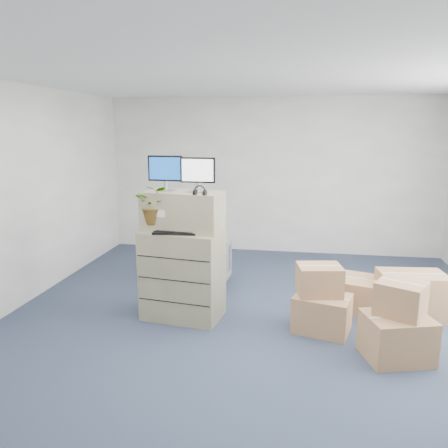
{
  "coord_description": "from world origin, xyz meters",
  "views": [
    {
      "loc": [
        0.46,
        -4.44,
        2.22
      ],
      "look_at": [
        -0.36,
        0.4,
        1.16
      ],
      "focal_mm": 35.0,
      "sensor_mm": 36.0,
      "label": 1
    }
  ],
  "objects_px": {
    "monitor_right": "(198,173)",
    "potted_plant": "(155,210)",
    "keyboard": "(175,232)",
    "office_chair": "(204,262)",
    "monitor_left": "(165,171)",
    "water_bottle": "(188,219)",
    "filing_cabinet_lower": "(183,275)"
  },
  "relations": [
    {
      "from": "monitor_right",
      "to": "potted_plant",
      "type": "distance_m",
      "value": 0.66
    },
    {
      "from": "keyboard",
      "to": "office_chair",
      "type": "distance_m",
      "value": 1.43
    },
    {
      "from": "monitor_left",
      "to": "potted_plant",
      "type": "distance_m",
      "value": 0.46
    },
    {
      "from": "water_bottle",
      "to": "potted_plant",
      "type": "relative_size",
      "value": 0.59
    },
    {
      "from": "keyboard",
      "to": "potted_plant",
      "type": "height_order",
      "value": "potted_plant"
    },
    {
      "from": "filing_cabinet_lower",
      "to": "water_bottle",
      "type": "xyz_separation_m",
      "value": [
        0.07,
        0.01,
        0.67
      ]
    },
    {
      "from": "monitor_right",
      "to": "water_bottle",
      "type": "relative_size",
      "value": 1.45
    },
    {
      "from": "water_bottle",
      "to": "office_chair",
      "type": "bearing_deg",
      "value": 92.78
    },
    {
      "from": "filing_cabinet_lower",
      "to": "monitor_left",
      "type": "bearing_deg",
      "value": 165.41
    },
    {
      "from": "monitor_left",
      "to": "keyboard",
      "type": "relative_size",
      "value": 0.83
    },
    {
      "from": "monitor_left",
      "to": "office_chair",
      "type": "distance_m",
      "value": 1.75
    },
    {
      "from": "keyboard",
      "to": "water_bottle",
      "type": "relative_size",
      "value": 1.8
    },
    {
      "from": "water_bottle",
      "to": "monitor_right",
      "type": "bearing_deg",
      "value": 4.04
    },
    {
      "from": "water_bottle",
      "to": "potted_plant",
      "type": "xyz_separation_m",
      "value": [
        -0.37,
        -0.06,
        0.11
      ]
    },
    {
      "from": "keyboard",
      "to": "office_chair",
      "type": "xyz_separation_m",
      "value": [
        0.06,
        1.23,
        -0.73
      ]
    },
    {
      "from": "filing_cabinet_lower",
      "to": "potted_plant",
      "type": "distance_m",
      "value": 0.84
    },
    {
      "from": "monitor_left",
      "to": "keyboard",
      "type": "height_order",
      "value": "monitor_left"
    },
    {
      "from": "monitor_left",
      "to": "office_chair",
      "type": "bearing_deg",
      "value": 80.29
    },
    {
      "from": "filing_cabinet_lower",
      "to": "monitor_left",
      "type": "relative_size",
      "value": 2.57
    },
    {
      "from": "office_chair",
      "to": "keyboard",
      "type": "bearing_deg",
      "value": 90.32
    },
    {
      "from": "filing_cabinet_lower",
      "to": "keyboard",
      "type": "height_order",
      "value": "keyboard"
    },
    {
      "from": "monitor_right",
      "to": "keyboard",
      "type": "relative_size",
      "value": 0.81
    },
    {
      "from": "keyboard",
      "to": "water_bottle",
      "type": "distance_m",
      "value": 0.22
    },
    {
      "from": "filing_cabinet_lower",
      "to": "office_chair",
      "type": "bearing_deg",
      "value": 96.89
    },
    {
      "from": "keyboard",
      "to": "potted_plant",
      "type": "xyz_separation_m",
      "value": [
        -0.26,
        0.08,
        0.24
      ]
    },
    {
      "from": "monitor_left",
      "to": "water_bottle",
      "type": "bearing_deg",
      "value": -12.49
    },
    {
      "from": "monitor_left",
      "to": "keyboard",
      "type": "distance_m",
      "value": 0.72
    },
    {
      "from": "potted_plant",
      "to": "office_chair",
      "type": "relative_size",
      "value": 0.66
    },
    {
      "from": "potted_plant",
      "to": "office_chair",
      "type": "height_order",
      "value": "potted_plant"
    },
    {
      "from": "filing_cabinet_lower",
      "to": "office_chair",
      "type": "distance_m",
      "value": 1.12
    },
    {
      "from": "keyboard",
      "to": "water_bottle",
      "type": "bearing_deg",
      "value": 44.96
    },
    {
      "from": "filing_cabinet_lower",
      "to": "water_bottle",
      "type": "bearing_deg",
      "value": 15.6
    }
  ]
}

